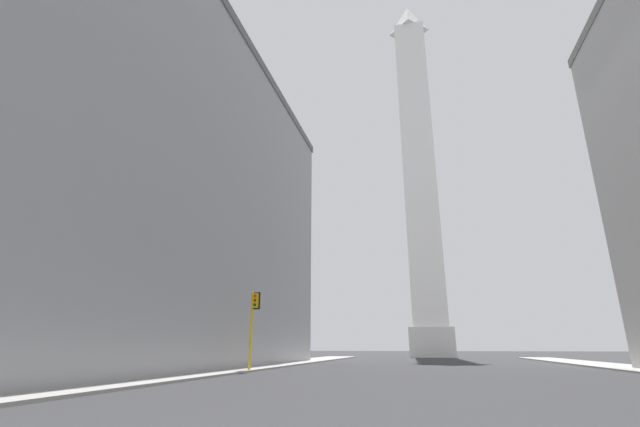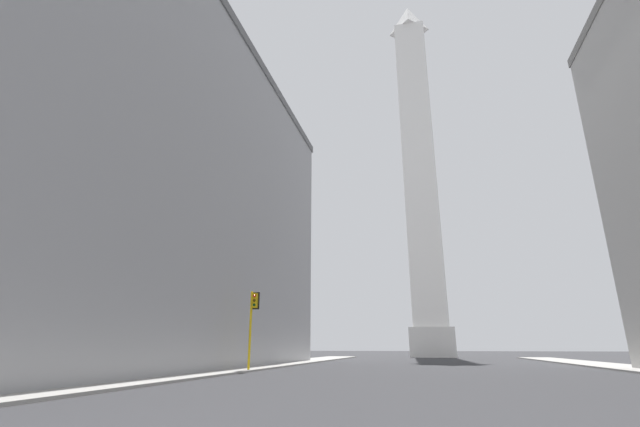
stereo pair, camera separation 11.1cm
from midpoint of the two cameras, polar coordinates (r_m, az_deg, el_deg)
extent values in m
cube|color=gray|center=(34.98, -12.79, -19.73)|extent=(5.00, 96.08, 0.15)
cube|color=#9E9EA0|center=(44.61, -28.63, 1.62)|extent=(29.42, 49.62, 29.29)
cube|color=slate|center=(51.06, -26.08, 17.87)|extent=(29.71, 50.12, 0.90)
cube|color=silver|center=(82.70, 14.77, -16.28)|extent=(7.81, 7.81, 5.08)
cube|color=white|center=(90.08, 13.07, 6.47)|extent=(6.25, 6.25, 64.76)
pyramid|color=white|center=(109.33, 11.68, 23.92)|extent=(6.25, 6.25, 6.88)
cylinder|color=yellow|center=(34.05, -9.19, -15.16)|extent=(0.18, 0.18, 5.89)
cylinder|color=#262626|center=(34.07, -9.44, -20.03)|extent=(0.40, 0.40, 0.10)
cube|color=#E5B20F|center=(34.09, -8.55, -11.40)|extent=(0.35, 0.35, 1.10)
cube|color=black|center=(34.26, -8.44, -11.43)|extent=(0.58, 0.04, 1.32)
sphere|color=red|center=(33.95, -8.64, -10.79)|extent=(0.22, 0.22, 0.22)
sphere|color=#483506|center=(33.91, -8.67, -11.37)|extent=(0.22, 0.22, 0.22)
sphere|color=#073410|center=(33.88, -8.69, -11.94)|extent=(0.22, 0.22, 0.22)
camera|label=1|loc=(0.06, -89.95, -0.01)|focal=24.00mm
camera|label=2|loc=(0.06, 90.05, 0.01)|focal=24.00mm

